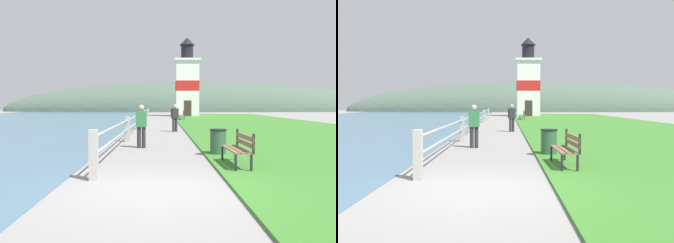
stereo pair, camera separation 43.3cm
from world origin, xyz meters
TOP-DOWN VIEW (x-y plane):
  - ground_plane at (0.00, 0.00)m, footprint 160.00×160.00m
  - grass_verge at (7.45, 19.49)m, footprint 12.00×58.48m
  - seawall_railing at (-1.35, 17.07)m, footprint 0.18×32.32m
  - park_bench_near at (2.10, 2.58)m, footprint 0.52×1.73m
  - park_bench_midway at (2.17, 29.76)m, footprint 0.52×1.80m
  - lighthouse at (3.34, 40.58)m, footprint 3.26×3.26m
  - person_strolling at (0.87, 14.66)m, footprint 0.44×0.34m
  - person_by_railing at (-0.65, 6.82)m, footprint 0.40×0.24m
  - trash_bin at (1.89, 4.76)m, footprint 0.54×0.54m
  - distant_hillside at (8.00, 68.99)m, footprint 80.00×16.00m

SIDE VIEW (x-z plane):
  - ground_plane at x=0.00m, z-range 0.00..0.00m
  - distant_hillside at x=8.00m, z-range -6.00..6.00m
  - grass_verge at x=7.45m, z-range 0.00..0.06m
  - trash_bin at x=1.89m, z-range 0.00..0.84m
  - park_bench_near at x=2.10m, z-range 0.07..1.01m
  - park_bench_midway at x=2.17m, z-range 0.07..1.01m
  - seawall_railing at x=-1.35m, z-range 0.11..1.20m
  - person_strolling at x=0.87m, z-range 0.07..1.65m
  - person_by_railing at x=-0.65m, z-range 0.07..1.66m
  - lighthouse at x=3.34m, z-range -0.78..9.15m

